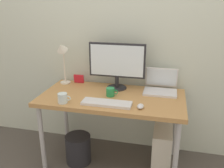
{
  "coord_description": "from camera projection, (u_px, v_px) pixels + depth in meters",
  "views": [
    {
      "loc": [
        0.5,
        -2.11,
        1.64
      ],
      "look_at": [
        0.0,
        0.0,
        0.87
      ],
      "focal_mm": 39.35,
      "sensor_mm": 36.0,
      "label": 1
    }
  ],
  "objects": [
    {
      "name": "back_wall",
      "position": [
        121.0,
        32.0,
        2.52
      ],
      "size": [
        4.4,
        0.04,
        2.6
      ],
      "primitive_type": "cube",
      "color": "silver",
      "rests_on": "ground_plane"
    },
    {
      "name": "desk",
      "position": [
        112.0,
        102.0,
        2.36
      ],
      "size": [
        1.36,
        0.69,
        0.75
      ],
      "color": "#B7844C",
      "rests_on": "ground_plane"
    },
    {
      "name": "computer_tower",
      "position": [
        162.0,
        148.0,
        2.45
      ],
      "size": [
        0.18,
        0.36,
        0.42
      ],
      "primitive_type": "cube",
      "color": "silver",
      "rests_on": "ground_plane"
    },
    {
      "name": "photo_frame",
      "position": [
        79.0,
        79.0,
        2.68
      ],
      "size": [
        0.11,
        0.03,
        0.09
      ],
      "primitive_type": "cube",
      "rotation": [
        0.12,
        0.0,
        0.0
      ],
      "color": "red",
      "rests_on": "desk"
    },
    {
      "name": "ground_plane",
      "position": [
        112.0,
        161.0,
        2.59
      ],
      "size": [
        6.0,
        6.0,
        0.0
      ],
      "primitive_type": "plane",
      "color": "#4C4742"
    },
    {
      "name": "laptop",
      "position": [
        161.0,
        86.0,
        2.43
      ],
      "size": [
        0.32,
        0.28,
        0.23
      ],
      "color": "silver",
      "rests_on": "desk"
    },
    {
      "name": "monitor",
      "position": [
        117.0,
        63.0,
        2.44
      ],
      "size": [
        0.57,
        0.2,
        0.47
      ],
      "color": "#232328",
      "rests_on": "desk"
    },
    {
      "name": "wastebasket",
      "position": [
        78.0,
        149.0,
        2.55
      ],
      "size": [
        0.26,
        0.26,
        0.3
      ],
      "primitive_type": "cylinder",
      "color": "#232328",
      "rests_on": "ground_plane"
    },
    {
      "name": "desk_lamp",
      "position": [
        62.0,
        54.0,
        2.55
      ],
      "size": [
        0.11,
        0.16,
        0.47
      ],
      "color": "silver",
      "rests_on": "desk"
    },
    {
      "name": "mouse",
      "position": [
        140.0,
        106.0,
        2.08
      ],
      "size": [
        0.06,
        0.09,
        0.03
      ],
      "primitive_type": "ellipsoid",
      "color": "silver",
      "rests_on": "desk"
    },
    {
      "name": "coffee_mug",
      "position": [
        111.0,
        92.0,
        2.32
      ],
      "size": [
        0.12,
        0.08,
        0.08
      ],
      "color": "#268C4C",
      "rests_on": "desk"
    },
    {
      "name": "keyboard",
      "position": [
        106.0,
        103.0,
        2.15
      ],
      "size": [
        0.44,
        0.14,
        0.02
      ],
      "primitive_type": "cube",
      "color": "silver",
      "rests_on": "desk"
    },
    {
      "name": "glass_cup",
      "position": [
        63.0,
        98.0,
        2.17
      ],
      "size": [
        0.12,
        0.09,
        0.09
      ],
      "color": "silver",
      "rests_on": "desk"
    }
  ]
}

